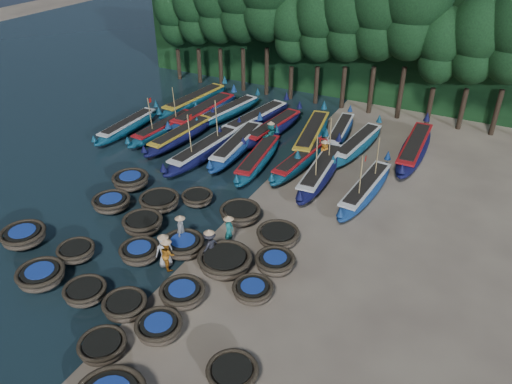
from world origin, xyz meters
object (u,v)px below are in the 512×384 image
at_px(long_boat_0, 128,126).
at_px(coracle_24, 278,236).
at_px(coracle_16, 143,224).
at_px(fisherman_0, 164,250).
at_px(coracle_8, 159,327).
at_px(long_boat_1, 165,128).
at_px(long_boat_3, 205,150).
at_px(fisherman_2, 167,253).
at_px(fisherman_1, 229,230).
at_px(coracle_18, 225,261).
at_px(coracle_21, 160,202).
at_px(long_boat_7, 321,171).
at_px(coracle_20, 131,181).
at_px(coracle_15, 111,203).
at_px(coracle_11, 76,252).
at_px(fisherman_5, 271,135).
at_px(long_boat_10, 204,112).
at_px(fisherman_3, 210,245).
at_px(coracle_9, 232,374).
at_px(long_boat_11, 229,111).
at_px(coracle_17, 183,245).
at_px(coracle_22, 197,198).
at_px(long_boat_4, 237,145).
at_px(coracle_7, 125,306).
at_px(coracle_3, 103,346).
at_px(long_boat_8, 365,189).
at_px(fisherman_6, 324,152).
at_px(coracle_14, 253,290).
at_px(coracle_5, 41,276).
at_px(long_boat_6, 301,160).
at_px(long_boat_14, 312,135).
at_px(fisherman_4, 181,230).
at_px(long_boat_15, 340,132).
at_px(long_boat_16, 357,144).
at_px(long_boat_12, 256,119).
at_px(coracle_23, 240,213).
at_px(coracle_12, 140,252).

bearing_deg(long_boat_0, coracle_24, -26.09).
xyz_separation_m(coracle_16, fisherman_0, (2.71, -1.74, 0.44)).
height_order(coracle_8, fisherman_0, fisherman_0).
bearing_deg(long_boat_1, coracle_16, -54.01).
bearing_deg(long_boat_3, fisherman_2, -61.88).
bearing_deg(coracle_16, fisherman_1, 13.19).
height_order(coracle_18, coracle_21, coracle_18).
bearing_deg(long_boat_7, coracle_20, -151.44).
bearing_deg(coracle_15, coracle_11, -70.55).
height_order(fisherman_1, fisherman_5, fisherman_5).
relative_size(long_boat_10, fisherman_1, 5.00).
distance_m(coracle_15, fisherman_3, 7.43).
distance_m(coracle_9, long_boat_11, 24.83).
bearing_deg(coracle_17, fisherman_3, 6.14).
relative_size(coracle_22, long_boat_10, 0.22).
bearing_deg(long_boat_4, coracle_7, -82.95).
bearing_deg(coracle_3, long_boat_8, 70.71).
distance_m(coracle_17, fisherman_2, 1.31).
bearing_deg(fisherman_6, coracle_14, -149.96).
bearing_deg(coracle_5, coracle_21, 82.94).
height_order(long_boat_6, fisherman_5, fisherman_5).
bearing_deg(long_boat_14, coracle_3, -100.00).
distance_m(coracle_24, long_boat_1, 15.26).
bearing_deg(coracle_21, coracle_7, -63.23).
bearing_deg(fisherman_4, coracle_14, -134.27).
bearing_deg(fisherman_6, long_boat_15, 27.77).
distance_m(coracle_22, long_boat_7, 7.86).
bearing_deg(coracle_14, coracle_7, -141.91).
bearing_deg(long_boat_14, long_boat_11, 159.38).
xyz_separation_m(coracle_18, coracle_20, (-8.85, 3.94, 0.01)).
distance_m(long_boat_0, fisherman_3, 16.61).
distance_m(coracle_14, long_boat_16, 16.00).
bearing_deg(long_boat_10, long_boat_12, 12.35).
relative_size(coracle_5, coracle_17, 1.14).
height_order(coracle_16, coracle_17, coracle_16).
xyz_separation_m(coracle_3, coracle_15, (-6.66, 8.07, 0.05)).
bearing_deg(long_boat_1, coracle_23, -30.05).
bearing_deg(coracle_22, long_boat_7, 48.58).
height_order(long_boat_4, fisherman_1, fisherman_1).
distance_m(coracle_11, coracle_24, 9.88).
bearing_deg(coracle_14, fisherman_1, 135.04).
height_order(coracle_16, long_boat_8, long_boat_8).
bearing_deg(long_boat_16, coracle_24, -85.56).
xyz_separation_m(coracle_12, coracle_24, (5.31, 4.31, -0.02)).
relative_size(coracle_14, long_boat_15, 0.29).
height_order(long_boat_12, fisherman_1, fisherman_1).
height_order(long_boat_0, long_boat_15, long_boat_0).
distance_m(coracle_7, coracle_12, 3.61).
height_order(coracle_17, fisherman_6, fisherman_6).
relative_size(long_boat_7, fisherman_4, 4.57).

